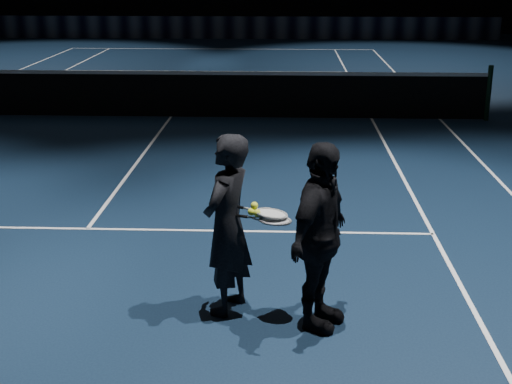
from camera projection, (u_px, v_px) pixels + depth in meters
floor at (171, 117)px, 14.62m from camera, size 36.00×36.00×0.00m
court_lines at (171, 117)px, 14.62m from camera, size 10.98×23.78×0.01m
net_post_right at (488, 93)px, 14.19m from camera, size 0.10×0.10×1.10m
net_mesh at (170, 96)px, 14.48m from camera, size 12.80×0.02×0.86m
net_tape at (169, 73)px, 14.34m from camera, size 12.80×0.03×0.07m
sponsor_backdrop at (229, 28)px, 29.21m from camera, size 22.00×0.15×0.90m
player_a at (227, 225)px, 6.32m from camera, size 0.61×0.71×1.66m
player_b at (320, 237)px, 6.04m from camera, size 0.79×1.05×1.66m
racket_lower at (275, 220)px, 6.14m from camera, size 0.71×0.42×0.03m
racket_upper at (271, 213)px, 6.18m from camera, size 0.71×0.38×0.10m
tennis_balls at (254, 210)px, 6.19m from camera, size 0.12×0.10×0.12m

